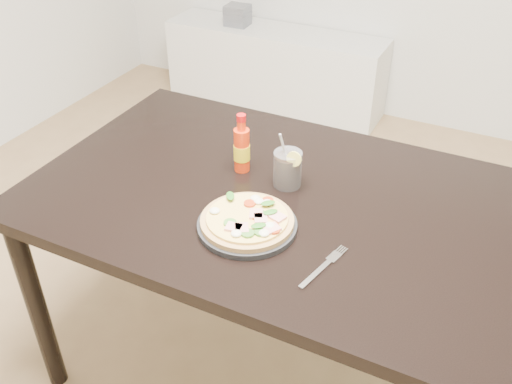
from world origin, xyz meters
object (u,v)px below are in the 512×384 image
at_px(pizza, 248,220).
at_px(media_console, 274,68).
at_px(dining_table, 274,217).
at_px(plate, 247,225).
at_px(hot_sauce_bottle, 242,149).
at_px(cola_cup, 288,169).
at_px(fork, 325,265).

xyz_separation_m(pizza, media_console, (-0.88, 2.10, -0.53)).
relative_size(dining_table, media_console, 1.00).
bearing_deg(plate, pizza, 1.59).
xyz_separation_m(dining_table, hot_sauce_bottle, (-0.14, 0.07, 0.16)).
height_order(plate, hot_sauce_bottle, hot_sauce_bottle).
distance_m(plate, cola_cup, 0.24).
bearing_deg(media_console, cola_cup, -64.42).
bearing_deg(dining_table, cola_cup, 77.62).
distance_m(pizza, media_console, 2.34).
distance_m(dining_table, plate, 0.20).
bearing_deg(plate, cola_cup, 87.21).
relative_size(dining_table, cola_cup, 8.08).
distance_m(plate, media_console, 2.33).
height_order(dining_table, hot_sauce_bottle, hot_sauce_bottle).
xyz_separation_m(cola_cup, fork, (0.23, -0.28, -0.05)).
distance_m(pizza, hot_sauce_bottle, 0.29).
xyz_separation_m(pizza, cola_cup, (0.01, 0.23, 0.02)).
xyz_separation_m(plate, media_console, (-0.88, 2.10, -0.51)).
bearing_deg(pizza, plate, -178.41).
bearing_deg(fork, cola_cup, 141.95).
relative_size(cola_cup, fork, 0.93).
bearing_deg(hot_sauce_bottle, cola_cup, -4.77).
xyz_separation_m(plate, cola_cup, (0.01, 0.23, 0.04)).
relative_size(dining_table, pizza, 5.70).
bearing_deg(hot_sauce_bottle, dining_table, -26.76).
bearing_deg(cola_cup, dining_table, -102.38).
bearing_deg(cola_cup, media_console, 115.58).
distance_m(fork, media_console, 2.47).
bearing_deg(plate, dining_table, 90.49).
bearing_deg(dining_table, hot_sauce_bottle, 153.24).
xyz_separation_m(hot_sauce_bottle, fork, (0.38, -0.30, -0.07)).
bearing_deg(fork, media_console, 131.08).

